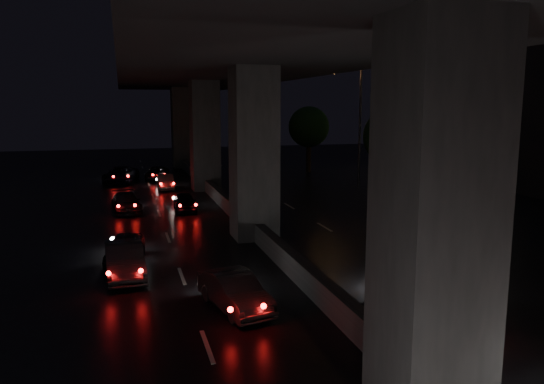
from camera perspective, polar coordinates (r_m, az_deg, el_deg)
name	(u,v)px	position (r m, az deg, el deg)	size (l,w,h in m)	color
ground	(285,267)	(20.86, 1.42, -8.10)	(120.00, 120.00, 0.00)	black
viaduct	(253,58)	(24.80, -2.03, 14.17)	(12.00, 80.00, 10.50)	#313234
median_barrier	(254,228)	(25.40, -1.93, -3.92)	(0.45, 70.00, 0.85)	#313234
building_right_far	(515,90)	(51.05, 24.72, 9.91)	(12.00, 22.00, 15.00)	black
tree_c	(392,137)	(35.38, 12.83, 5.79)	(3.80, 3.80, 6.12)	black
tree_d	(309,127)	(49.99, 3.99, 6.98)	(3.80, 3.80, 6.12)	black
streetlight_far	(354,113)	(40.67, 8.79, 8.41)	(2.52, 0.44, 9.00)	#2D2D33
car_3	(426,297)	(16.83, 16.20, -10.79)	(1.59, 3.92, 1.14)	black
car_4	(124,260)	(20.35, -15.58, -7.06)	(1.32, 3.79, 1.25)	black
car_5	(235,291)	(16.68, -4.05, -10.60)	(1.20, 3.45, 1.14)	black
car_6	(125,248)	(22.31, -15.55, -5.82)	(1.30, 3.23, 1.10)	black
car_7	(126,202)	(32.53, -15.39, -1.09)	(1.52, 3.75, 1.09)	black
car_8	(185,202)	(31.99, -9.37, -1.08)	(1.26, 3.12, 1.06)	black
car_9	(165,182)	(40.49, -11.39, 1.07)	(1.16, 3.33, 1.10)	#5C554F
car_10	(157,173)	(45.59, -12.22, 1.96)	(1.85, 4.01, 1.11)	black
car_11	(121,175)	(44.71, -15.96, 1.80)	(2.17, 4.70, 1.31)	black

